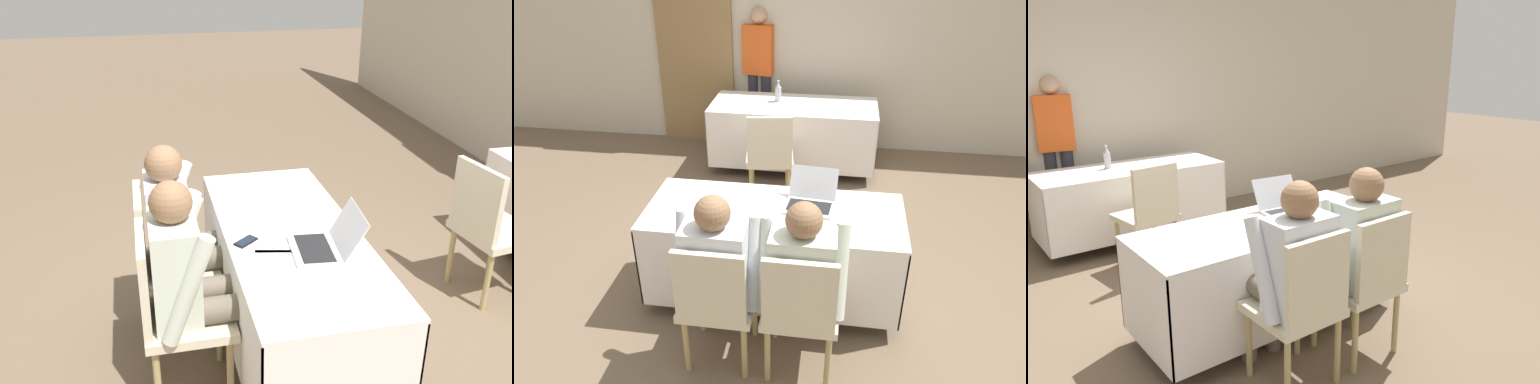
{
  "view_description": "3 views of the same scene",
  "coord_description": "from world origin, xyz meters",
  "views": [
    {
      "loc": [
        2.59,
        -0.75,
        2.15
      ],
      "look_at": [
        0.0,
        -0.19,
        0.98
      ],
      "focal_mm": 40.0,
      "sensor_mm": 36.0,
      "label": 1
    },
    {
      "loc": [
        0.39,
        -2.82,
        2.46
      ],
      "look_at": [
        0.0,
        -0.19,
        0.98
      ],
      "focal_mm": 35.0,
      "sensor_mm": 36.0,
      "label": 2
    },
    {
      "loc": [
        -1.79,
        -2.5,
        1.79
      ],
      "look_at": [
        0.0,
        -0.19,
        0.98
      ],
      "focal_mm": 35.0,
      "sensor_mm": 36.0,
      "label": 3
    }
  ],
  "objects": [
    {
      "name": "paper_beside_laptop",
      "position": [
        -0.3,
        -0.1,
        0.73
      ],
      "size": [
        0.26,
        0.33,
        0.0
      ],
      "rotation": [
        0.0,
        0.0,
        0.17
      ],
      "color": "white",
      "rests_on": "conference_table_near"
    },
    {
      "name": "conference_table_near",
      "position": [
        0.0,
        0.0,
        0.55
      ],
      "size": [
        1.73,
        0.71,
        0.73
      ],
      "color": "white",
      "rests_on": "ground_plane"
    },
    {
      "name": "cell_phone",
      "position": [
        0.06,
        -0.26,
        0.73
      ],
      "size": [
        0.13,
        0.14,
        0.01
      ],
      "rotation": [
        0.0,
        0.0,
        0.67
      ],
      "color": "black",
      "rests_on": "conference_table_near"
    },
    {
      "name": "chair_near_right",
      "position": [
        0.24,
        -0.66,
        0.51
      ],
      "size": [
        0.44,
        0.44,
        0.91
      ],
      "rotation": [
        0.0,
        0.0,
        3.14
      ],
      "color": "tan",
      "rests_on": "ground_plane"
    },
    {
      "name": "person_checkered_shirt",
      "position": [
        -0.24,
        -0.56,
        0.67
      ],
      "size": [
        0.5,
        0.52,
        1.17
      ],
      "rotation": [
        0.0,
        0.0,
        3.14
      ],
      "color": "#665B4C",
      "rests_on": "ground_plane"
    },
    {
      "name": "paper_left_edge",
      "position": [
        0.28,
        -0.14,
        0.73
      ],
      "size": [
        0.27,
        0.33,
        0.0
      ],
      "rotation": [
        0.0,
        0.0,
        -0.22
      ],
      "color": "white",
      "rests_on": "conference_table_near"
    },
    {
      "name": "chair_near_left",
      "position": [
        -0.24,
        -0.66,
        0.51
      ],
      "size": [
        0.44,
        0.44,
        0.91
      ],
      "rotation": [
        0.0,
        0.0,
        3.14
      ],
      "color": "tan",
      "rests_on": "ground_plane"
    },
    {
      "name": "paper_centre_table",
      "position": [
        0.11,
        -0.07,
        0.73
      ],
      "size": [
        0.26,
        0.33,
        0.0
      ],
      "rotation": [
        0.0,
        0.0,
        -0.19
      ],
      "color": "white",
      "rests_on": "conference_table_near"
    },
    {
      "name": "ground_plane",
      "position": [
        0.0,
        0.0,
        0.0
      ],
      "size": [
        24.0,
        24.0,
        0.0
      ],
      "primitive_type": "plane",
      "color": "brown"
    },
    {
      "name": "laptop",
      "position": [
        0.23,
        0.11,
        0.77
      ],
      "size": [
        0.36,
        0.37,
        0.22
      ],
      "rotation": [
        0.0,
        0.0,
        -0.1
      ],
      "color": "#B7B7BC",
      "rests_on": "conference_table_near"
    },
    {
      "name": "person_white_shirt",
      "position": [
        0.24,
        -0.56,
        0.67
      ],
      "size": [
        0.5,
        0.52,
        1.17
      ],
      "rotation": [
        0.0,
        0.0,
        3.14
      ],
      "color": "#665B4C",
      "rests_on": "ground_plane"
    },
    {
      "name": "chair_far_spare",
      "position": [
        -0.23,
        1.36,
        0.51
      ],
      "size": [
        0.5,
        0.5,
        0.91
      ],
      "rotation": [
        0.0,
        0.0,
        3.29
      ],
      "color": "tan",
      "rests_on": "ground_plane"
    }
  ]
}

